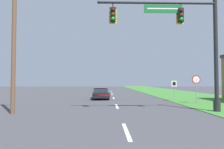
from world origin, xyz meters
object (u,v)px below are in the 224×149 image
at_px(stop_sign, 196,83).
at_px(route_sign_post, 174,86).
at_px(signal_mast, 188,38).
at_px(car_ahead, 101,94).
at_px(utility_pole_near, 14,34).

xyz_separation_m(stop_sign, route_sign_post, (-1.09, 2.65, -0.34)).
relative_size(signal_mast, route_sign_post, 3.96).
height_order(car_ahead, stop_sign, stop_sign).
distance_m(stop_sign, utility_pole_near, 14.95).
bearing_deg(signal_mast, stop_sign, 60.63).
xyz_separation_m(car_ahead, route_sign_post, (7.59, -2.84, 0.92)).
height_order(stop_sign, utility_pole_near, utility_pole_near).
height_order(signal_mast, utility_pole_near, utility_pole_near).
xyz_separation_m(stop_sign, utility_pole_near, (-13.71, -5.12, 3.06)).
distance_m(stop_sign, route_sign_post, 2.89).
bearing_deg(stop_sign, utility_pole_near, -159.50).
xyz_separation_m(signal_mast, car_ahead, (-6.07, 10.13, -4.25)).
bearing_deg(utility_pole_near, car_ahead, 64.68).
relative_size(signal_mast, car_ahead, 1.82).
distance_m(car_ahead, route_sign_post, 8.16).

